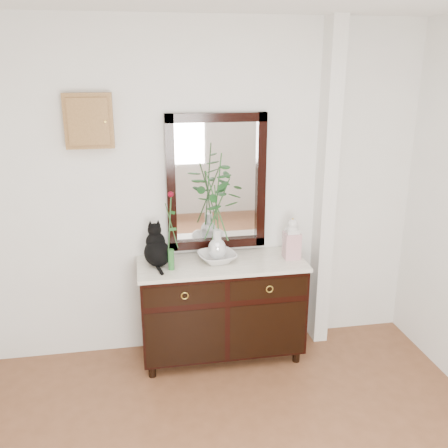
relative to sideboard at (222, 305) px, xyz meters
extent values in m
cube|color=white|center=(-0.10, 0.25, 0.88)|extent=(3.60, 0.04, 2.70)
cube|color=white|center=(0.90, 0.17, 0.88)|extent=(0.12, 0.20, 2.70)
cube|color=black|center=(0.00, 0.00, -0.01)|extent=(1.30, 0.50, 0.82)
cube|color=white|center=(0.00, 0.00, 0.36)|extent=(1.33, 0.52, 0.03)
cube|color=black|center=(0.00, 0.24, 0.97)|extent=(0.80, 0.06, 1.10)
cube|color=white|center=(0.00, 0.25, 0.97)|extent=(0.66, 0.01, 0.96)
cube|color=brown|center=(-0.95, 0.21, 1.48)|extent=(0.35, 0.10, 0.40)
imported|color=silver|center=(-0.03, 0.02, 0.41)|extent=(0.35, 0.35, 0.07)
camera|label=1|loc=(-0.63, -3.61, 1.88)|focal=40.00mm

